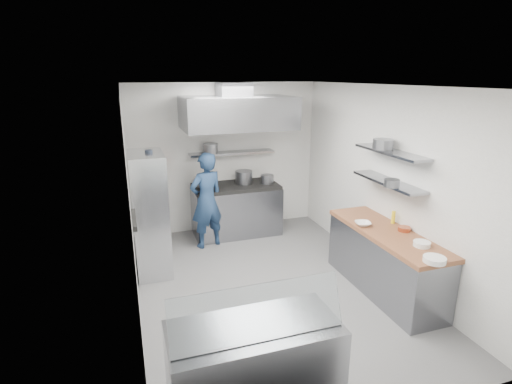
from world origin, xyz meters
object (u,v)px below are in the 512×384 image
object	(u,v)px
wire_rack	(150,214)
gas_range	(236,211)
chef	(207,201)
display_case	(254,368)

from	to	relation	value
wire_rack	gas_range	bearing A→B (deg)	32.66
chef	wire_rack	world-z (taller)	wire_rack
chef	wire_rack	distance (m)	1.17
gas_range	chef	xyz separation A→B (m)	(-0.64, -0.42, 0.39)
wire_rack	display_case	xyz separation A→B (m)	(0.65, -3.06, -0.50)
wire_rack	display_case	bearing A→B (deg)	-77.95
chef	display_case	distance (m)	3.71
chef	wire_rack	xyz separation A→B (m)	(-0.99, -0.62, 0.08)
gas_range	wire_rack	xyz separation A→B (m)	(-1.63, -1.04, 0.48)
chef	display_case	bearing A→B (deg)	66.09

